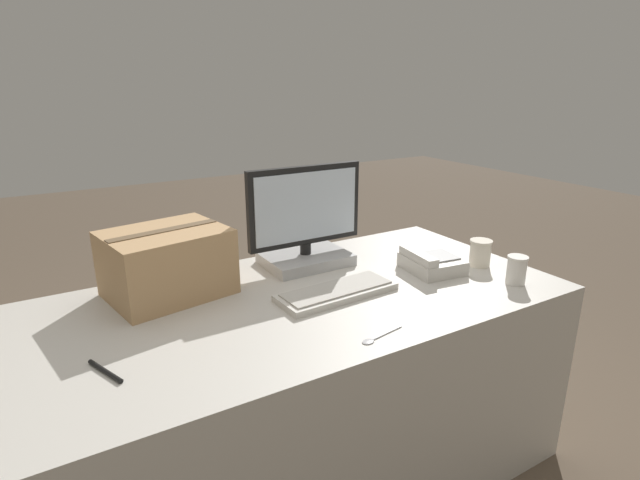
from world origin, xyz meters
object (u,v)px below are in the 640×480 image
at_px(keyboard, 337,292).
at_px(paper_cup_right, 480,253).
at_px(pen_marker, 105,371).
at_px(paper_cup_left, 517,270).
at_px(desk_phone, 431,263).
at_px(cardboard_box, 167,263).
at_px(monitor, 306,228).
at_px(spoon, 376,338).

height_order(keyboard, paper_cup_right, paper_cup_right).
bearing_deg(pen_marker, keyboard, -103.52).
relative_size(paper_cup_left, paper_cup_right, 1.00).
relative_size(desk_phone, cardboard_box, 0.54).
distance_m(monitor, spoon, 0.66).
bearing_deg(spoon, desk_phone, -157.58).
bearing_deg(paper_cup_right, pen_marker, -177.84).
xyz_separation_m(keyboard, desk_phone, (0.44, 0.01, 0.02)).
bearing_deg(spoon, monitor, -111.13).
bearing_deg(paper_cup_left, paper_cup_right, 80.79).
bearing_deg(paper_cup_left, spoon, -174.55).
distance_m(paper_cup_left, spoon, 0.68).
bearing_deg(keyboard, paper_cup_left, -25.01).
height_order(desk_phone, paper_cup_left, paper_cup_left).
distance_m(desk_phone, cardboard_box, 0.98).
relative_size(monitor, pen_marker, 3.40).
distance_m(monitor, paper_cup_right, 0.70).
xyz_separation_m(monitor, keyboard, (-0.06, -0.32, -0.14)).
relative_size(spoon, pen_marker, 1.14).
distance_m(monitor, cardboard_box, 0.55).
distance_m(keyboard, paper_cup_left, 0.66).
distance_m(paper_cup_right, cardboard_box, 1.19).
xyz_separation_m(spoon, pen_marker, (-0.69, 0.21, 0.00)).
xyz_separation_m(paper_cup_left, paper_cup_right, (0.03, 0.20, 0.00)).
bearing_deg(pen_marker, cardboard_box, -54.71).
bearing_deg(paper_cup_right, keyboard, 175.60).
bearing_deg(keyboard, spoon, -105.11).
bearing_deg(spoon, cardboard_box, -65.64).
relative_size(keyboard, spoon, 2.68).
distance_m(spoon, pen_marker, 0.73).
distance_m(desk_phone, pen_marker, 1.20).
relative_size(monitor, keyboard, 1.12).
height_order(keyboard, spoon, keyboard).
distance_m(spoon, cardboard_box, 0.76).
relative_size(keyboard, cardboard_box, 1.00).
height_order(monitor, cardboard_box, monitor).
height_order(cardboard_box, pen_marker, cardboard_box).
distance_m(monitor, keyboard, 0.35).
relative_size(paper_cup_right, spoon, 0.66).
bearing_deg(keyboard, desk_phone, -2.06).
bearing_deg(desk_phone, paper_cup_right, -8.05).
height_order(desk_phone, cardboard_box, cardboard_box).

